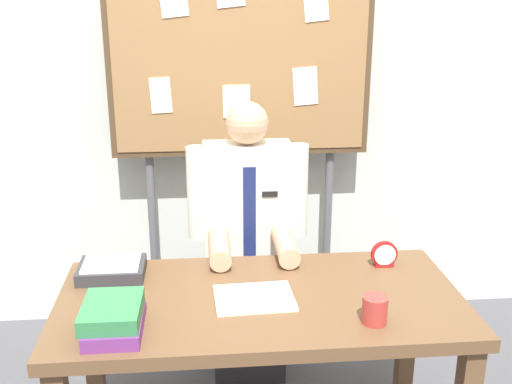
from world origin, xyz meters
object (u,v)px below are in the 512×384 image
at_px(open_notebook, 254,298).
at_px(paper_tray, 112,269).
at_px(bulletin_board, 240,53).
at_px(book_stack, 113,318).
at_px(coffee_mug, 375,310).
at_px(person, 248,255).
at_px(desk_clock, 384,255).
at_px(desk, 260,319).

height_order(open_notebook, paper_tray, paper_tray).
bearing_deg(open_notebook, paper_tray, 155.65).
bearing_deg(bulletin_board, book_stack, -112.47).
bearing_deg(book_stack, coffee_mug, -1.30).
bearing_deg(open_notebook, coffee_mug, -26.88).
distance_m(person, desk_clock, 0.68).
bearing_deg(desk, paper_tray, 158.31).
xyz_separation_m(desk, paper_tray, (-0.57, 0.23, 0.12)).
bearing_deg(bulletin_board, coffee_mug, -73.57).
relative_size(person, coffee_mug, 13.92).
bearing_deg(paper_tray, person, 33.29).
height_order(desk, desk_clock, desk_clock).
height_order(bulletin_board, coffee_mug, bulletin_board).
distance_m(desk, bulletin_board, 1.36).
xyz_separation_m(desk, open_notebook, (-0.03, -0.02, 0.10)).
height_order(bulletin_board, paper_tray, bulletin_board).
relative_size(desk, bulletin_board, 0.72).
distance_m(desk, open_notebook, 0.11).
bearing_deg(coffee_mug, book_stack, 178.70).
bearing_deg(person, book_stack, -122.40).
bearing_deg(person, paper_tray, -146.71).
bearing_deg(coffee_mug, bulletin_board, 106.43).
xyz_separation_m(person, coffee_mug, (0.37, -0.83, 0.15)).
distance_m(open_notebook, desk_clock, 0.61).
xyz_separation_m(desk_clock, paper_tray, (-1.11, 0.01, -0.02)).
xyz_separation_m(bulletin_board, open_notebook, (-0.03, -1.06, -0.78)).
xyz_separation_m(open_notebook, desk_clock, (0.56, 0.24, 0.04)).
relative_size(person, bulletin_board, 0.65).
distance_m(coffee_mug, paper_tray, 1.05).
xyz_separation_m(desk, desk_clock, (0.53, 0.22, 0.14)).
bearing_deg(desk, bulletin_board, 90.00).
xyz_separation_m(book_stack, paper_tray, (-0.06, 0.43, -0.02)).
distance_m(desk, person, 0.61).
height_order(desk_clock, coffee_mug, desk_clock).
bearing_deg(open_notebook, desk_clock, 22.98).
bearing_deg(person, open_notebook, -92.33).
xyz_separation_m(bulletin_board, coffee_mug, (0.37, -1.26, -0.74)).
distance_m(person, paper_tray, 0.70).
xyz_separation_m(person, desk_clock, (0.53, -0.39, 0.15)).
relative_size(bulletin_board, open_notebook, 7.23).
height_order(bulletin_board, open_notebook, bulletin_board).
xyz_separation_m(desk, coffee_mug, (0.37, -0.22, 0.14)).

